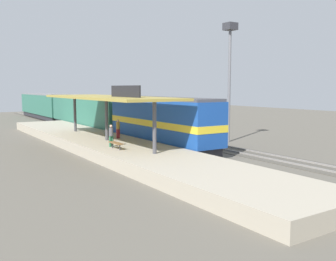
# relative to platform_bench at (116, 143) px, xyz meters

# --- Properties ---
(ground_plane) EXTENTS (120.00, 120.00, 0.00)m
(ground_plane) POSITION_rel_platform_bench_xyz_m (8.00, 4.77, -1.34)
(ground_plane) COLOR #5B564C
(track_near) EXTENTS (3.20, 110.00, 0.16)m
(track_near) POSITION_rel_platform_bench_xyz_m (6.00, 4.77, -1.31)
(track_near) COLOR #4E4941
(track_near) RESTS_ON ground
(track_far) EXTENTS (3.20, 110.00, 0.16)m
(track_far) POSITION_rel_platform_bench_xyz_m (10.60, 4.77, -1.31)
(track_far) COLOR #4E4941
(track_far) RESTS_ON ground
(platform) EXTENTS (6.00, 44.00, 0.90)m
(platform) POSITION_rel_platform_bench_xyz_m (1.40, 4.77, -0.89)
(platform) COLOR #A89E89
(platform) RESTS_ON ground
(station_canopy) EXTENTS (5.20, 18.00, 4.70)m
(station_canopy) POSITION_rel_platform_bench_xyz_m (1.40, 4.67, 3.19)
(station_canopy) COLOR #47474C
(station_canopy) RESTS_ON platform
(platform_bench) EXTENTS (0.44, 1.70, 0.50)m
(platform_bench) POSITION_rel_platform_bench_xyz_m (0.00, 0.00, 0.00)
(platform_bench) COLOR #333338
(platform_bench) RESTS_ON platform
(locomotive) EXTENTS (2.93, 14.43, 4.44)m
(locomotive) POSITION_rel_platform_bench_xyz_m (6.00, 3.22, 1.07)
(locomotive) COLOR #28282D
(locomotive) RESTS_ON track_near
(passenger_carriage_front) EXTENTS (2.90, 20.00, 4.24)m
(passenger_carriage_front) POSITION_rel_platform_bench_xyz_m (6.00, 21.22, 0.97)
(passenger_carriage_front) COLOR #28282D
(passenger_carriage_front) RESTS_ON track_near
(passenger_carriage_rear) EXTENTS (2.90, 20.00, 4.24)m
(passenger_carriage_rear) POSITION_rel_platform_bench_xyz_m (6.00, 42.02, 0.97)
(passenger_carriage_rear) COLOR #28282D
(passenger_carriage_rear) RESTS_ON track_near
(light_mast) EXTENTS (1.10, 1.10, 11.70)m
(light_mast) POSITION_rel_platform_bench_xyz_m (13.80, 3.00, 7.05)
(light_mast) COLOR slate
(light_mast) RESTS_ON ground
(person_waiting) EXTENTS (0.34, 0.34, 1.71)m
(person_waiting) POSITION_rel_platform_bench_xyz_m (0.19, 1.23, 0.51)
(person_waiting) COLOR #23603D
(person_waiting) RESTS_ON platform
(person_walking) EXTENTS (0.34, 0.34, 1.71)m
(person_walking) POSITION_rel_platform_bench_xyz_m (2.74, 5.34, 0.51)
(person_walking) COLOR maroon
(person_walking) RESTS_ON platform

